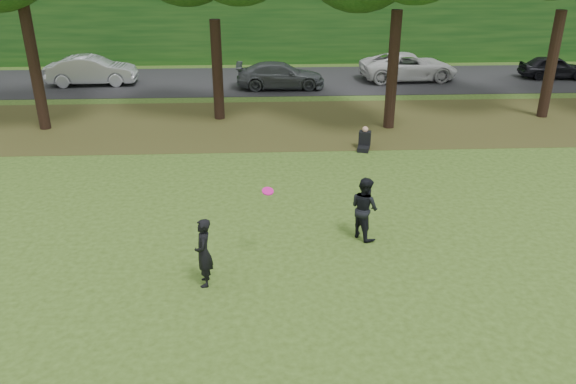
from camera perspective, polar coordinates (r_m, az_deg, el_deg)
The scene contains 9 objects.
ground at distance 11.89m, azimuth 3.58°, elevation -11.68°, with size 120.00×120.00×0.00m, color #324A17.
leaf_litter at distance 23.66m, azimuth 0.23°, elevation 6.98°, with size 60.00×7.00×0.01m, color #463119.
street at distance 31.39m, azimuth -0.55°, elevation 11.26°, with size 70.00×7.00×0.02m, color black.
far_hedge at distance 36.88m, azimuth -0.95°, elevation 17.10°, with size 70.00×3.00×5.00m, color #113E12.
player_left at distance 12.34m, azimuth -8.57°, elevation -6.11°, with size 0.58×0.38×1.58m, color black.
player_right at distance 14.25m, azimuth 7.77°, elevation -1.62°, with size 0.80×0.62×1.64m, color black.
parked_cars at distance 30.68m, azimuth -3.61°, elevation 12.30°, with size 37.09×3.89×1.51m.
frisbee at distance 12.72m, azimuth -2.07°, elevation 0.09°, with size 0.32×0.31×0.14m.
seated_person at distance 20.76m, azimuth 7.77°, elevation 5.18°, with size 0.60×0.82×0.83m.
Camera 1 is at (-1.20, -9.59, 6.93)m, focal length 35.00 mm.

